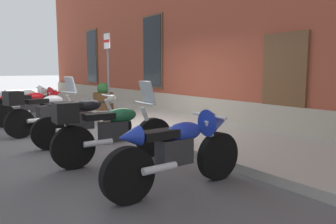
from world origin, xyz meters
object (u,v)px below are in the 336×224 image
(motorcycle_black_naked, at_px, (85,121))
(motorcycle_blue_sport, at_px, (182,147))
(parking_sign, at_px, (108,62))
(barrel_planter, at_px, (103,99))
(motorcycle_silver_touring, at_px, (45,111))
(motorcycle_red_sport, at_px, (35,104))
(motorcycle_white_sport, at_px, (27,100))
(motorcycle_green_touring, at_px, (110,130))

(motorcycle_black_naked, relative_size, motorcycle_blue_sport, 0.98)
(parking_sign, bearing_deg, barrel_planter, 162.21)
(motorcycle_silver_touring, distance_m, motorcycle_black_naked, 1.63)
(motorcycle_blue_sport, distance_m, barrel_planter, 7.48)
(motorcycle_red_sport, distance_m, parking_sign, 2.36)
(motorcycle_white_sport, xyz_separation_m, parking_sign, (1.91, 1.89, 1.17))
(motorcycle_red_sport, bearing_deg, parking_sign, 75.52)
(motorcycle_blue_sport, bearing_deg, motorcycle_black_naked, -178.57)
(motorcycle_white_sport, height_order, motorcycle_black_naked, motorcycle_white_sport)
(motorcycle_white_sport, height_order, barrel_planter, barrel_planter)
(motorcycle_white_sport, bearing_deg, parking_sign, 44.61)
(motorcycle_green_touring, xyz_separation_m, parking_sign, (-4.25, 2.00, 1.16))
(motorcycle_red_sport, height_order, motorcycle_blue_sport, motorcycle_red_sport)
(motorcycle_black_naked, bearing_deg, motorcycle_blue_sport, 1.43)
(motorcycle_silver_touring, xyz_separation_m, barrel_planter, (-2.54, 2.61, -0.05))
(motorcycle_black_naked, relative_size, parking_sign, 0.83)
(motorcycle_silver_touring, distance_m, motorcycle_blue_sport, 4.63)
(motorcycle_white_sport, bearing_deg, barrel_planter, 75.26)
(motorcycle_white_sport, height_order, motorcycle_blue_sport, motorcycle_white_sport)
(motorcycle_red_sport, bearing_deg, motorcycle_black_naked, 2.44)
(barrel_planter, bearing_deg, motorcycle_blue_sport, -17.04)
(motorcycle_blue_sport, bearing_deg, barrel_planter, 162.96)
(motorcycle_silver_touring, distance_m, motorcycle_green_touring, 3.02)
(motorcycle_silver_touring, height_order, motorcycle_black_naked, motorcycle_silver_touring)
(motorcycle_white_sport, height_order, motorcycle_red_sport, motorcycle_red_sport)
(motorcycle_black_naked, relative_size, motorcycle_green_touring, 0.97)
(motorcycle_white_sport, relative_size, motorcycle_silver_touring, 1.00)
(motorcycle_red_sport, height_order, motorcycle_silver_touring, motorcycle_silver_touring)
(motorcycle_white_sport, relative_size, motorcycle_green_touring, 0.98)
(barrel_planter, bearing_deg, motorcycle_green_touring, -23.51)
(barrel_planter, bearing_deg, motorcycle_black_naked, -28.80)
(motorcycle_silver_touring, bearing_deg, parking_sign, 119.30)
(motorcycle_black_naked, bearing_deg, barrel_planter, 151.20)
(motorcycle_green_touring, distance_m, parking_sign, 4.84)
(motorcycle_red_sport, bearing_deg, barrel_planter, 108.18)
(motorcycle_green_touring, relative_size, barrel_planter, 2.28)
(parking_sign, distance_m, barrel_planter, 1.83)
(motorcycle_white_sport, xyz_separation_m, motorcycle_green_touring, (6.16, -0.11, 0.00))
(motorcycle_white_sport, bearing_deg, motorcycle_green_touring, -1.04)
(motorcycle_red_sport, distance_m, barrel_planter, 2.54)
(motorcycle_red_sport, bearing_deg, motorcycle_white_sport, 175.68)
(motorcycle_silver_touring, height_order, parking_sign, parking_sign)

